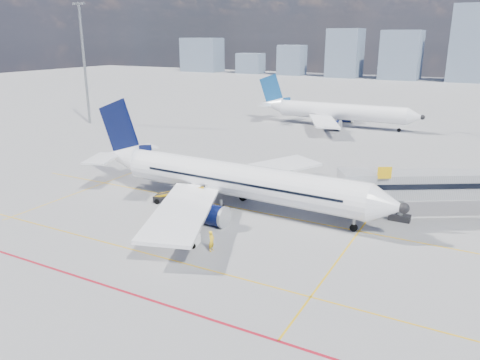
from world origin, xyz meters
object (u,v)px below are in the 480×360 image
(main_aircraft, at_px, (227,179))
(belt_loader, at_px, (174,198))
(cargo_dolly, at_px, (174,228))
(second_aircraft, at_px, (334,111))
(ramp_worker, at_px, (211,241))
(baggage_tug, at_px, (185,237))

(main_aircraft, xyz_separation_m, belt_loader, (-5.74, -2.34, -2.55))
(cargo_dolly, relative_size, belt_loader, 0.63)
(main_aircraft, bearing_deg, second_aircraft, 96.56)
(main_aircraft, distance_m, ramp_worker, 12.13)
(second_aircraft, distance_m, cargo_dolly, 65.08)
(second_aircraft, distance_m, ramp_worker, 65.77)
(baggage_tug, height_order, cargo_dolly, cargo_dolly)
(second_aircraft, bearing_deg, baggage_tug, -85.76)
(main_aircraft, bearing_deg, baggage_tug, -78.96)
(second_aircraft, xyz_separation_m, ramp_worker, (9.07, -65.10, -2.26))
(main_aircraft, relative_size, cargo_dolly, 9.49)
(second_aircraft, distance_m, baggage_tug, 65.47)
(main_aircraft, relative_size, belt_loader, 5.99)
(baggage_tug, height_order, ramp_worker, ramp_worker)
(main_aircraft, distance_m, belt_loader, 6.71)
(baggage_tug, relative_size, cargo_dolly, 0.62)
(ramp_worker, bearing_deg, main_aircraft, 21.59)
(second_aircraft, bearing_deg, belt_loader, -92.54)
(baggage_tug, bearing_deg, cargo_dolly, 157.45)
(cargo_dolly, bearing_deg, belt_loader, 125.05)
(second_aircraft, xyz_separation_m, cargo_dolly, (4.76, -64.88, -1.99))
(belt_loader, height_order, ramp_worker, belt_loader)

